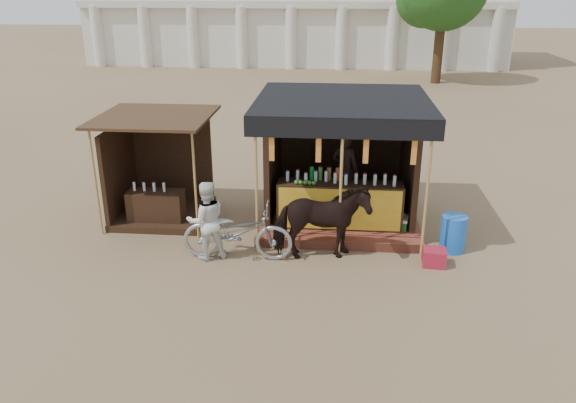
# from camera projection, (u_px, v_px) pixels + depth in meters

# --- Properties ---
(ground) EXTENTS (120.00, 120.00, 0.00)m
(ground) POSITION_uv_depth(u_px,v_px,m) (280.00, 294.00, 9.71)
(ground) COLOR #846B4C
(ground) RESTS_ON ground
(main_stall) EXTENTS (3.60, 3.61, 2.78)m
(main_stall) POSITION_uv_depth(u_px,v_px,m) (340.00, 177.00, 12.36)
(main_stall) COLOR #974731
(main_stall) RESTS_ON ground
(secondary_stall) EXTENTS (2.40, 2.40, 2.38)m
(secondary_stall) POSITION_uv_depth(u_px,v_px,m) (155.00, 181.00, 12.65)
(secondary_stall) COLOR #352213
(secondary_stall) RESTS_ON ground
(cow) EXTENTS (1.93, 1.11, 1.53)m
(cow) POSITION_uv_depth(u_px,v_px,m) (321.00, 222.00, 10.68)
(cow) COLOR black
(cow) RESTS_ON ground
(motorbike) EXTENTS (2.13, 0.76, 1.12)m
(motorbike) POSITION_uv_depth(u_px,v_px,m) (237.00, 232.00, 10.78)
(motorbike) COLOR #9D9EA5
(motorbike) RESTS_ON ground
(bystander) EXTENTS (0.93, 0.84, 1.57)m
(bystander) POSITION_uv_depth(u_px,v_px,m) (206.00, 220.00, 10.72)
(bystander) COLOR silver
(bystander) RESTS_ON ground
(blue_barrel) EXTENTS (0.60, 0.60, 0.75)m
(blue_barrel) POSITION_uv_depth(u_px,v_px,m) (453.00, 233.00, 11.16)
(blue_barrel) COLOR blue
(blue_barrel) RESTS_ON ground
(red_crate) EXTENTS (0.45, 0.41, 0.33)m
(red_crate) POSITION_uv_depth(u_px,v_px,m) (434.00, 257.00, 10.65)
(red_crate) COLOR maroon
(red_crate) RESTS_ON ground
(cooler) EXTENTS (0.72, 0.56, 0.46)m
(cooler) POSITION_uv_depth(u_px,v_px,m) (392.00, 226.00, 11.86)
(cooler) COLOR #176924
(cooler) RESTS_ON ground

